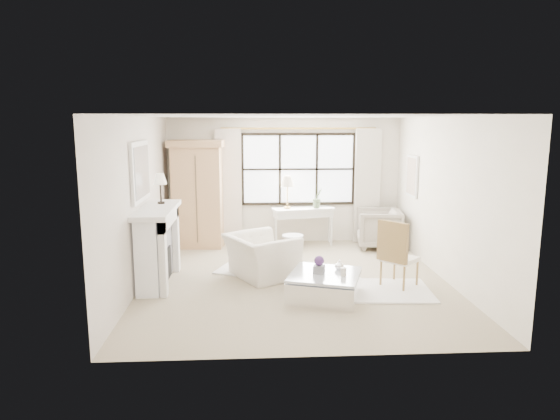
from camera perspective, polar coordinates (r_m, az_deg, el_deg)
The scene contains 32 objects.
floor at distance 8.43m, azimuth 1.72°, elevation -8.03°, with size 5.50×5.50×0.00m, color tan.
ceiling at distance 8.01m, azimuth 1.83°, elevation 10.66°, with size 5.50×5.50×0.00m, color white.
wall_back at distance 10.83m, azimuth 0.50°, elevation 3.37°, with size 5.00×5.00×0.00m, color silver.
wall_front at distance 5.43m, azimuth 4.31°, elevation -3.52°, with size 5.00×5.00×0.00m, color beige.
wall_left at distance 8.28m, azimuth -15.74°, elevation 0.88°, with size 5.50×5.50×0.00m, color beige.
wall_right at distance 8.69m, azimuth 18.43°, elevation 1.17°, with size 5.50×5.50×0.00m, color white.
window_pane at distance 10.80m, azimuth 2.11°, elevation 4.69°, with size 2.40×0.02×1.50m, color silver.
window_frame at distance 10.79m, azimuth 2.11°, elevation 4.68°, with size 2.50×0.04×1.50m, color black, non-canonical shape.
curtain_rod at distance 10.69m, azimuth 2.17°, elevation 9.30°, with size 0.04×0.04×3.30m, color #B89040.
curtain_left at distance 10.73m, azimuth -5.88°, elevation 2.64°, with size 0.55×0.10×2.47m, color silver.
curtain_right at distance 11.01m, azimuth 9.94°, elevation 2.73°, with size 0.55×0.10×2.47m, color beige.
fireplace at distance 8.37m, azimuth -14.00°, elevation -3.85°, with size 0.58×1.66×1.26m.
mirror_frame at distance 8.21m, azimuth -15.70°, elevation 4.26°, with size 0.05×1.15×0.95m, color silver.
mirror_glass at distance 8.20m, azimuth -15.50°, elevation 4.27°, with size 0.02×1.00×0.80m, color silver.
art_frame at distance 10.24m, azimuth 14.86°, elevation 3.77°, with size 0.04×0.62×0.82m, color white.
art_canvas at distance 10.23m, azimuth 14.75°, elevation 3.77°, with size 0.01×0.52×0.72m, color beige.
mantel_lamp at distance 8.55m, azimuth -13.53°, elevation 3.33°, with size 0.22×0.22×0.51m.
armoire at distance 10.55m, azimuth -9.37°, elevation 1.91°, with size 1.16×0.77×2.24m.
console_table at distance 10.71m, azimuth 2.65°, elevation -1.87°, with size 1.37×0.71×0.80m.
console_lamp at distance 10.50m, azimuth 0.84°, elevation 3.20°, with size 0.28×0.28×0.69m.
orchid_plant at distance 10.63m, azimuth 4.32°, elevation 1.38°, with size 0.23×0.19×0.42m, color #526845.
side_table at distance 9.45m, azimuth 1.46°, elevation -3.92°, with size 0.40×0.40×0.51m.
rug_left at distance 9.03m, azimuth -1.36°, elevation -6.68°, with size 1.66×1.17×0.03m, color white.
rug_right at distance 8.06m, azimuth 11.52°, elevation -8.99°, with size 1.51×1.13×0.03m, color white.
club_armchair at distance 8.50m, azimuth -2.15°, elevation -5.32°, with size 1.12×0.98×0.73m, color white.
wingback_chair at distance 10.64m, azimuth 11.24°, elevation -2.08°, with size 0.87×0.90×0.82m, color #A19788.
french_chair at distance 8.23m, azimuth 13.37°, elevation -6.49°, with size 0.68×0.68×1.08m.
coffee_table at distance 7.61m, azimuth 5.12°, elevation -8.64°, with size 1.26×1.26×0.38m.
planter_box at distance 7.54m, azimuth 4.48°, elevation -6.77°, with size 0.16×0.16×0.12m, color gray.
planter_flowers at distance 7.50m, azimuth 4.50°, elevation -5.80°, with size 0.15×0.15×0.15m, color #4C2968.
pillar_candle at distance 7.45m, azimuth 7.28°, elevation -7.01°, with size 0.08×0.08×0.12m, color silver.
coffee_vase at distance 7.74m, azimuth 6.79°, elevation -6.25°, with size 0.14×0.14×0.15m, color white.
Camera 1 is at (-0.71, -7.98, 2.63)m, focal length 32.00 mm.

